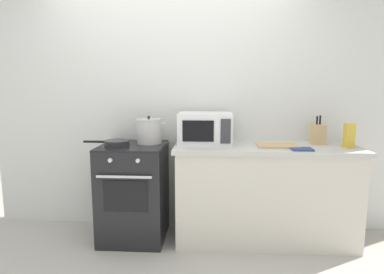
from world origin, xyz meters
name	(u,v)px	position (x,y,z in m)	size (l,w,h in m)	color
ground_plane	(161,272)	(0.00, 0.00, 0.00)	(10.00, 10.00, 0.00)	#B2ADA3
back_wall	(203,108)	(0.30, 0.97, 1.25)	(4.40, 0.10, 2.50)	silver
lower_cabinet_right	(264,196)	(0.90, 0.62, 0.44)	(1.64, 0.56, 0.88)	beige
countertop_right	(266,148)	(0.90, 0.62, 0.90)	(1.70, 0.60, 0.04)	beige
stove	(134,192)	(-0.35, 0.60, 0.46)	(0.60, 0.64, 0.92)	black
stock_pot	(149,131)	(-0.21, 0.69, 1.04)	(0.32, 0.24, 0.27)	silver
frying_pan	(116,143)	(-0.49, 0.55, 0.95)	(0.43, 0.23, 0.05)	#28282B
microwave	(205,129)	(0.33, 0.68, 1.07)	(0.50, 0.37, 0.30)	white
cutting_board	(277,145)	(0.99, 0.60, 0.93)	(0.36, 0.26, 0.02)	tan
knife_block	(318,134)	(1.40, 0.74, 1.02)	(0.13, 0.10, 0.28)	tan
pasta_box	(349,136)	(1.62, 0.57, 1.03)	(0.08, 0.08, 0.22)	gold
oven_mitt	(302,149)	(1.18, 0.44, 0.93)	(0.18, 0.14, 0.02)	#33477A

